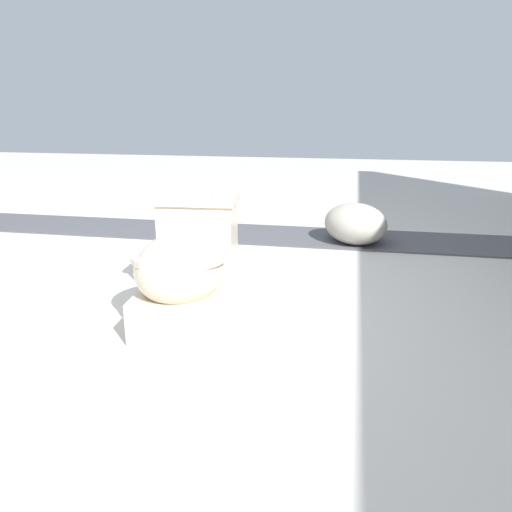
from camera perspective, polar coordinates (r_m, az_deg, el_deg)
The scene contains 4 objects.
ground_plane at distance 2.39m, azimuth -10.06°, elevation -5.41°, with size 14.00×14.00×0.00m, color beige.
gravel_strip at distance 3.54m, azimuth 5.50°, elevation 2.23°, with size 0.56×8.00×0.01m, color #4C4C51.
toilet at distance 2.14m, azimuth -7.91°, elevation -1.62°, with size 0.65×0.42×0.52m.
boulder_near at distance 3.40m, azimuth 11.30°, elevation 3.63°, with size 0.46×0.38×0.27m, color #ADA899.
Camera 1 is at (2.05, 0.83, 0.89)m, focal length 35.00 mm.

